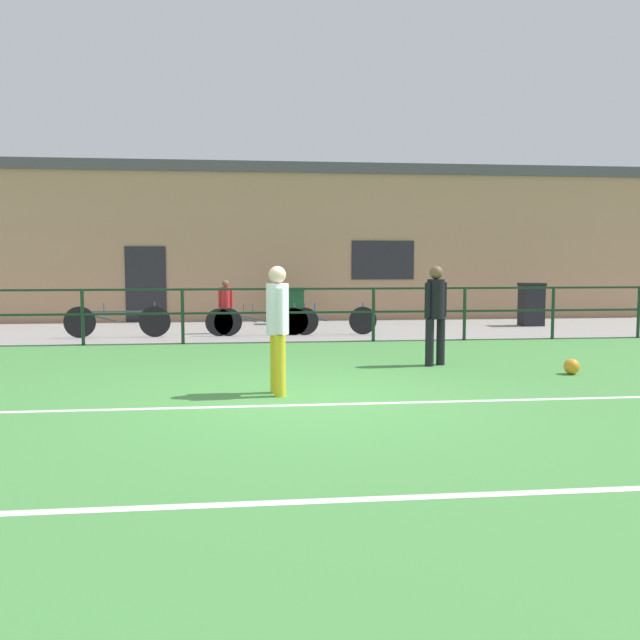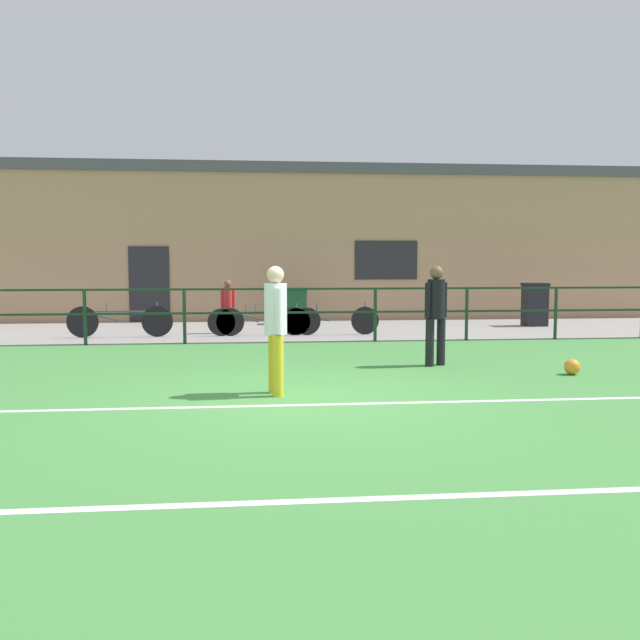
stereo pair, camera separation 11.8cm
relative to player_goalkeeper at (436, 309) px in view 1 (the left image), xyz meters
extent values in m
cube|color=#478C42|center=(-2.38, -2.60, -0.95)|extent=(60.00, 44.00, 0.04)
cube|color=white|center=(-2.38, -2.85, -0.93)|extent=(36.00, 0.11, 0.00)
cube|color=white|center=(-2.38, -6.13, -0.93)|extent=(36.00, 0.11, 0.00)
cube|color=gray|center=(-2.38, 5.90, -0.92)|extent=(48.00, 5.00, 0.02)
cylinder|color=#193823|center=(-6.38, 3.40, -0.36)|extent=(0.07, 0.07, 1.15)
cylinder|color=#193823|center=(-4.38, 3.40, -0.36)|extent=(0.07, 0.07, 1.15)
cylinder|color=#193823|center=(-2.38, 3.40, -0.36)|extent=(0.07, 0.07, 1.15)
cylinder|color=#193823|center=(-0.38, 3.40, -0.36)|extent=(0.07, 0.07, 1.15)
cylinder|color=#193823|center=(1.62, 3.40, -0.36)|extent=(0.07, 0.07, 1.15)
cylinder|color=#193823|center=(3.62, 3.40, -0.36)|extent=(0.07, 0.07, 1.15)
cylinder|color=#193823|center=(5.62, 3.40, -0.36)|extent=(0.07, 0.07, 1.15)
cube|color=#193823|center=(-2.38, 3.40, 0.20)|extent=(36.00, 0.04, 0.04)
cube|color=#193823|center=(-2.38, 3.40, -0.30)|extent=(36.00, 0.04, 0.04)
cube|color=tan|center=(-2.38, 9.60, 1.14)|extent=(28.00, 2.40, 4.15)
cube|color=#232328|center=(-5.79, 8.39, 0.12)|extent=(1.10, 0.04, 2.10)
cube|color=#232328|center=(0.85, 8.39, 0.79)|extent=(1.80, 0.04, 1.10)
cube|color=#4C4C51|center=(-2.38, 9.60, 3.37)|extent=(28.00, 2.56, 0.30)
cylinder|color=black|center=(-0.11, -0.05, -0.54)|extent=(0.14, 0.14, 0.78)
cylinder|color=black|center=(0.11, 0.05, -0.54)|extent=(0.14, 0.14, 0.78)
cylinder|color=black|center=(0.00, 0.00, 0.17)|extent=(0.29, 0.29, 0.64)
sphere|color=brown|center=(0.00, 0.00, 0.60)|extent=(0.22, 0.22, 0.22)
cylinder|color=black|center=(-0.16, -0.08, 0.15)|extent=(0.10, 0.10, 0.58)
cylinder|color=black|center=(0.16, 0.08, 0.15)|extent=(0.10, 0.10, 0.58)
cylinder|color=gold|center=(-2.68, -2.28, -0.54)|extent=(0.14, 0.14, 0.79)
cylinder|color=gold|center=(-2.72, -2.04, -0.54)|extent=(0.14, 0.14, 0.79)
cylinder|color=white|center=(-2.70, -2.16, 0.18)|extent=(0.29, 0.29, 0.65)
sphere|color=beige|center=(-2.70, -2.16, 0.62)|extent=(0.22, 0.22, 0.22)
cylinder|color=white|center=(-2.67, -2.33, 0.16)|extent=(0.10, 0.10, 0.58)
cylinder|color=white|center=(-2.73, -1.98, 0.16)|extent=(0.10, 0.10, 0.58)
sphere|color=orange|center=(1.83, -1.08, -0.81)|extent=(0.24, 0.24, 0.24)
cylinder|color=#232D4C|center=(-3.44, 5.16, -0.62)|extent=(0.11, 0.11, 0.59)
cylinder|color=#232D4C|center=(-3.63, 5.16, -0.62)|extent=(0.11, 0.11, 0.59)
cylinder|color=red|center=(-3.54, 5.16, -0.08)|extent=(0.22, 0.22, 0.49)
sphere|color=brown|center=(-3.54, 5.16, 0.25)|extent=(0.17, 0.17, 0.17)
cylinder|color=red|center=(-3.40, 5.16, -0.09)|extent=(0.08, 0.08, 0.44)
cylinder|color=red|center=(-3.67, 5.16, -0.09)|extent=(0.08, 0.08, 0.44)
cylinder|color=black|center=(-3.47, 4.60, -0.60)|extent=(0.63, 0.04, 0.63)
cylinder|color=black|center=(-1.74, 4.60, -0.60)|extent=(0.63, 0.04, 0.63)
cube|color=#4C5156|center=(-2.61, 4.60, -0.39)|extent=(1.35, 0.04, 0.04)
cube|color=#4C5156|center=(-3.04, 4.60, -0.49)|extent=(0.85, 0.03, 0.23)
cylinder|color=#4C5156|center=(-2.91, 4.60, -0.29)|extent=(0.03, 0.03, 0.20)
cylinder|color=#4C5156|center=(-1.74, 4.60, -0.32)|extent=(0.03, 0.03, 0.28)
cylinder|color=black|center=(-3.67, 4.60, -0.60)|extent=(0.62, 0.04, 0.62)
cylinder|color=black|center=(-1.97, 4.60, -0.60)|extent=(0.62, 0.04, 0.62)
cube|color=#4C5156|center=(-2.82, 4.60, -0.40)|extent=(1.33, 0.04, 0.04)
cube|color=#4C5156|center=(-3.25, 4.60, -0.50)|extent=(0.83, 0.03, 0.23)
cylinder|color=#4C5156|center=(-3.12, 4.60, -0.30)|extent=(0.03, 0.03, 0.20)
cylinder|color=#4C5156|center=(-1.97, 4.60, -0.33)|extent=(0.03, 0.03, 0.28)
cylinder|color=black|center=(-6.71, 4.60, -0.57)|extent=(0.69, 0.04, 0.69)
cylinder|color=black|center=(-5.09, 4.60, -0.57)|extent=(0.69, 0.04, 0.69)
cube|color=#4C5156|center=(-5.90, 4.60, -0.34)|extent=(1.27, 0.04, 0.04)
cube|color=#4C5156|center=(-6.31, 4.60, -0.45)|extent=(0.79, 0.03, 0.25)
cylinder|color=#4C5156|center=(-6.19, 4.60, -0.24)|extent=(0.03, 0.03, 0.20)
cylinder|color=#4C5156|center=(-5.09, 4.60, -0.27)|extent=(0.03, 0.03, 0.28)
cylinder|color=black|center=(-2.04, 4.60, -0.59)|extent=(0.64, 0.04, 0.64)
cylinder|color=black|center=(-0.39, 4.60, -0.59)|extent=(0.64, 0.04, 0.64)
cube|color=#234C99|center=(-1.22, 4.60, -0.38)|extent=(1.29, 0.04, 0.04)
cube|color=#234C99|center=(-1.63, 4.60, -0.49)|extent=(0.81, 0.03, 0.23)
cylinder|color=#234C99|center=(-1.51, 4.60, -0.28)|extent=(0.03, 0.03, 0.20)
cylinder|color=#234C99|center=(-0.39, 4.60, -0.31)|extent=(0.03, 0.03, 0.28)
cube|color=#194C28|center=(-1.80, 7.35, -0.47)|extent=(0.54, 0.45, 0.89)
cube|color=#143D20|center=(-1.80, 7.35, 0.02)|extent=(0.57, 0.48, 0.08)
cube|color=black|center=(4.33, 6.16, -0.39)|extent=(0.56, 0.47, 1.03)
cube|color=black|center=(4.33, 6.16, 0.16)|extent=(0.59, 0.50, 0.08)
camera|label=1|loc=(-3.15, -10.93, 0.82)|focal=38.56mm
camera|label=2|loc=(-3.03, -10.94, 0.82)|focal=38.56mm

